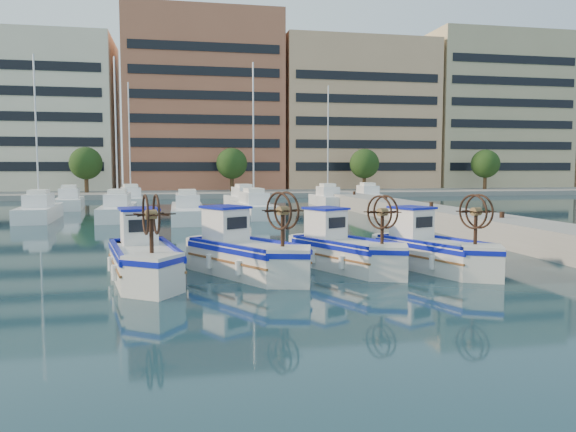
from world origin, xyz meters
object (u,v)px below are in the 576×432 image
Objects in this scene: fishing_boat_b at (244,251)px; fishing_boat_c at (344,248)px; fishing_boat_a at (144,256)px; fishing_boat_d at (432,248)px.

fishing_boat_c is (3.72, 0.38, -0.05)m from fishing_boat_b.
fishing_boat_a is 3.40m from fishing_boat_b.
fishing_boat_b is 3.74m from fishing_boat_c.
fishing_boat_a is 10.22m from fishing_boat_d.
fishing_boat_d is at bearing -10.49° from fishing_boat_a.
fishing_boat_b is at bearing 156.71° from fishing_boat_d.
fishing_boat_d is (10.22, -0.04, -0.03)m from fishing_boat_a.
fishing_boat_d is (3.12, -0.71, 0.01)m from fishing_boat_c.
fishing_boat_c is (7.10, 0.67, -0.04)m from fishing_boat_a.
fishing_boat_a is at bearing 154.54° from fishing_boat_b.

